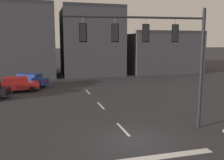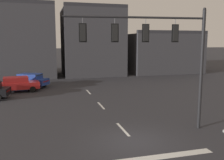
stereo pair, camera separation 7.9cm
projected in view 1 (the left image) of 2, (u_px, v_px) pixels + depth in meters
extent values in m
plane|color=#2B2B30|center=(135.00, 142.00, 13.48)|extent=(400.00, 400.00, 0.00)
cube|color=silver|center=(150.00, 158.00, 11.57)|extent=(6.40, 0.50, 0.01)
cube|color=silver|center=(123.00, 129.00, 15.38)|extent=(0.16, 2.40, 0.01)
cube|color=silver|center=(101.00, 106.00, 21.09)|extent=(0.16, 2.40, 0.01)
cube|color=silver|center=(88.00, 92.00, 26.81)|extent=(0.16, 2.40, 0.01)
cylinder|color=black|center=(201.00, 71.00, 15.13)|extent=(0.20, 0.20, 7.11)
cylinder|color=black|center=(137.00, 17.00, 13.98)|extent=(8.07, 0.92, 0.12)
sphere|color=black|center=(205.00, 9.00, 14.59)|extent=(0.18, 0.18, 0.18)
cylinder|color=#56565B|center=(175.00, 22.00, 14.41)|extent=(0.03, 0.03, 0.35)
cube|color=black|center=(175.00, 33.00, 14.50)|extent=(0.32, 0.27, 0.90)
sphere|color=green|center=(174.00, 28.00, 14.58)|extent=(0.20, 0.20, 0.20)
sphere|color=#2D2314|center=(174.00, 33.00, 14.63)|extent=(0.20, 0.20, 0.20)
sphere|color=black|center=(174.00, 38.00, 14.67)|extent=(0.20, 0.20, 0.20)
cube|color=black|center=(175.00, 33.00, 14.48)|extent=(0.42, 0.07, 1.02)
cylinder|color=#56565B|center=(146.00, 22.00, 14.11)|extent=(0.03, 0.03, 0.35)
cube|color=black|center=(146.00, 33.00, 14.20)|extent=(0.32, 0.27, 0.90)
sphere|color=green|center=(145.00, 28.00, 14.28)|extent=(0.20, 0.20, 0.20)
sphere|color=#2D2314|center=(145.00, 33.00, 14.33)|extent=(0.20, 0.20, 0.20)
sphere|color=black|center=(145.00, 38.00, 14.37)|extent=(0.20, 0.20, 0.20)
cube|color=black|center=(146.00, 33.00, 14.18)|extent=(0.42, 0.07, 1.02)
cylinder|color=#56565B|center=(115.00, 21.00, 13.81)|extent=(0.03, 0.03, 0.35)
cube|color=black|center=(115.00, 33.00, 13.90)|extent=(0.32, 0.27, 0.90)
sphere|color=green|center=(115.00, 28.00, 13.98)|extent=(0.20, 0.20, 0.20)
sphere|color=#2D2314|center=(115.00, 33.00, 14.03)|extent=(0.20, 0.20, 0.20)
sphere|color=black|center=(115.00, 38.00, 14.07)|extent=(0.20, 0.20, 0.20)
cube|color=black|center=(115.00, 33.00, 13.88)|extent=(0.42, 0.07, 1.02)
cylinder|color=#56565B|center=(83.00, 21.00, 13.50)|extent=(0.03, 0.03, 0.35)
cube|color=black|center=(83.00, 33.00, 13.60)|extent=(0.32, 0.27, 0.90)
sphere|color=green|center=(83.00, 28.00, 13.68)|extent=(0.20, 0.20, 0.20)
sphere|color=#2D2314|center=(83.00, 33.00, 13.72)|extent=(0.20, 0.20, 0.20)
sphere|color=black|center=(83.00, 38.00, 13.77)|extent=(0.20, 0.20, 0.20)
cube|color=black|center=(83.00, 33.00, 13.58)|extent=(0.42, 0.07, 1.02)
cube|color=#A81E1E|center=(17.00, 86.00, 26.71)|extent=(4.58, 2.31, 0.70)
cube|color=#A81E1E|center=(15.00, 80.00, 26.56)|extent=(2.64, 1.88, 0.56)
cube|color=#2D3842|center=(23.00, 79.00, 26.85)|extent=(0.42, 1.54, 0.47)
cube|color=#2D3842|center=(3.00, 81.00, 26.12)|extent=(0.39, 1.53, 0.46)
cylinder|color=black|center=(31.00, 87.00, 28.09)|extent=(0.66, 0.29, 0.64)
cylinder|color=black|center=(32.00, 89.00, 26.54)|extent=(0.66, 0.29, 0.64)
cylinder|color=black|center=(2.00, 89.00, 27.00)|extent=(0.66, 0.29, 0.64)
cylinder|color=black|center=(2.00, 91.00, 25.44)|extent=(0.66, 0.29, 0.64)
sphere|color=silver|center=(38.00, 83.00, 28.05)|extent=(0.16, 0.16, 0.16)
sphere|color=silver|center=(39.00, 85.00, 27.00)|extent=(0.16, 0.16, 0.16)
cylinder|color=black|center=(3.00, 94.00, 24.24)|extent=(0.66, 0.31, 0.64)
cube|color=maroon|center=(8.00, 91.00, 23.43)|extent=(0.24, 1.36, 0.12)
cube|color=navy|center=(28.00, 81.00, 29.48)|extent=(4.71, 3.77, 0.70)
cube|color=navy|center=(29.00, 76.00, 29.35)|extent=(2.93, 2.62, 0.56)
cube|color=#2D3842|center=(23.00, 76.00, 29.54)|extent=(0.98, 1.44, 0.47)
cube|color=#2D3842|center=(38.00, 77.00, 29.06)|extent=(0.95, 1.42, 0.46)
cylinder|color=black|center=(13.00, 85.00, 29.09)|extent=(0.66, 0.51, 0.64)
cylinder|color=black|center=(22.00, 83.00, 30.71)|extent=(0.66, 0.51, 0.64)
cylinder|color=black|center=(36.00, 86.00, 28.36)|extent=(0.66, 0.51, 0.64)
cylinder|color=black|center=(43.00, 84.00, 29.99)|extent=(0.66, 0.51, 0.64)
sphere|color=silver|center=(9.00, 81.00, 29.47)|extent=(0.16, 0.16, 0.16)
sphere|color=silver|center=(15.00, 80.00, 30.57)|extent=(0.16, 0.16, 0.16)
cube|color=maroon|center=(45.00, 81.00, 28.92)|extent=(0.72, 1.20, 0.12)
cube|color=#38383D|center=(23.00, 43.00, 38.96)|extent=(9.15, 10.74, 10.34)
cube|color=#2B2B30|center=(18.00, 1.00, 33.32)|extent=(9.15, 0.60, 0.50)
cube|color=#38383D|center=(91.00, 43.00, 40.47)|extent=(9.33, 8.06, 10.22)
cube|color=#2B2B30|center=(96.00, 5.00, 36.12)|extent=(9.33, 0.60, 0.50)
cube|color=#38383D|center=(156.00, 53.00, 45.92)|extent=(12.19, 12.01, 6.56)
cube|color=#2B2B30|center=(173.00, 32.00, 39.95)|extent=(12.19, 0.60, 0.50)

